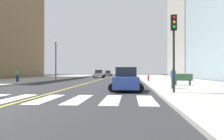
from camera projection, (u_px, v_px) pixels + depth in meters
name	position (u px, v px, depth m)	size (l,w,h in m)	color
sidewalk_kerb_east	(184.00, 83.00, 26.47)	(10.00, 120.00, 0.15)	#9E9B93
crosswalk_paint	(30.00, 99.00, 11.59)	(13.50, 4.00, 0.01)	silver
lane_divider_paint	(106.00, 78.00, 47.45)	(0.16, 80.00, 0.01)	yellow
parking_garage_concrete	(207.00, 31.00, 60.25)	(18.00, 24.00, 26.24)	#9E9B93
car_silver_nearest	(99.00, 74.00, 49.78)	(2.63, 4.16, 1.84)	#B7B7BC
car_blue_second	(126.00, 80.00, 16.40)	(2.58, 4.11, 1.83)	#2D479E
car_gray_third	(108.00, 74.00, 66.88)	(2.55, 4.00, 1.76)	slate
car_red_fourth	(129.00, 74.00, 54.32)	(2.65, 4.24, 1.89)	red
traffic_light_near_corner	(174.00, 38.00, 13.59)	(0.36, 0.41, 5.00)	black
park_bench	(183.00, 80.00, 20.83)	(1.83, 0.66, 1.12)	#33603D
pedestrian_waiting_east	(173.00, 77.00, 16.79)	(0.40, 0.40, 1.63)	#38383D
pedestrian_walking_west	(17.00, 74.00, 27.79)	(0.44, 0.44, 1.79)	#232847
fire_hydrant	(148.00, 78.00, 30.80)	(0.26, 0.26, 0.89)	red
street_lamp	(56.00, 56.00, 38.44)	(0.44, 0.44, 7.09)	#38383D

